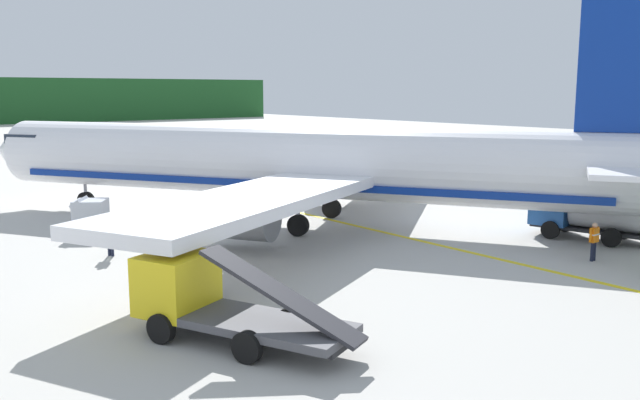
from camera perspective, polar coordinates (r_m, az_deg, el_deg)
airliner_foreground at (r=36.19m, az=-1.73°, el=3.12°), size 31.75×37.40×11.90m
service_truck_fuel at (r=20.40m, az=-9.34°, el=-8.36°), size 4.60×7.18×2.76m
service_truck_catering at (r=35.55m, az=22.39°, el=-0.95°), size 3.32×6.61×2.40m
cargo_container_near at (r=36.36m, az=-18.95°, el=-1.35°), size 2.42×2.42×1.89m
cargo_container_mid at (r=24.54m, az=-10.85°, el=-6.05°), size 2.20×2.20×1.86m
crew_marshaller at (r=31.19m, az=-17.43°, el=-2.72°), size 0.40×0.58×1.74m
crew_loader_left at (r=31.22m, az=22.28°, el=-3.05°), size 0.63×0.24×1.69m
apron_guide_line at (r=34.83m, az=5.78°, el=-2.82°), size 0.30×60.00×0.01m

